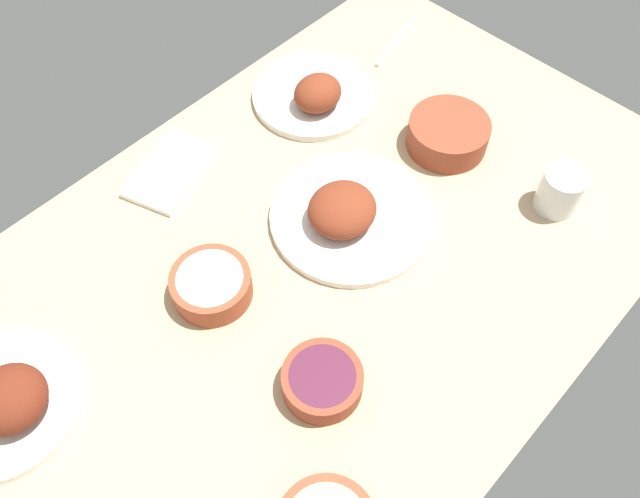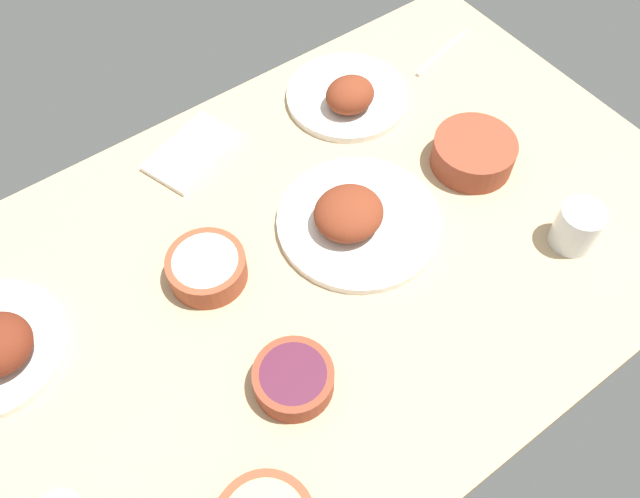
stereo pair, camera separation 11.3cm
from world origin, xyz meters
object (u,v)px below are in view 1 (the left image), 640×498
at_px(plate_center_main, 5,401).
at_px(bowl_cream, 211,285).
at_px(plate_far_side, 347,214).
at_px(water_tumbler, 560,191).
at_px(folded_napkin, 170,172).
at_px(fork_loose, 396,41).
at_px(bowl_sauce, 447,133).
at_px(plate_near_viewer, 315,94).
at_px(bowl_onions, 322,381).

relative_size(plate_center_main, bowl_cream, 1.81).
distance_m(plate_center_main, plate_far_side, 0.63).
relative_size(water_tumbler, folded_napkin, 0.47).
bearing_deg(folded_napkin, water_tumbler, 127.58).
bearing_deg(fork_loose, folded_napkin, -19.84).
xyz_separation_m(bowl_cream, fork_loose, (-0.71, -0.19, -0.02)).
relative_size(bowl_sauce, fork_loose, 0.85).
distance_m(plate_center_main, bowl_cream, 0.35).
bearing_deg(bowl_sauce, folded_napkin, -38.34).
bearing_deg(bowl_cream, plate_center_main, -11.49).
bearing_deg(folded_napkin, bowl_cream, 65.48).
xyz_separation_m(folded_napkin, fork_loose, (-0.59, 0.07, -0.00)).
height_order(plate_near_viewer, plate_far_side, plate_far_side).
distance_m(folded_napkin, fork_loose, 0.60).
relative_size(plate_far_side, bowl_cream, 2.19).
bearing_deg(plate_center_main, plate_near_viewer, -171.34).
bearing_deg(bowl_sauce, water_tumbler, 94.33).
height_order(bowl_cream, fork_loose, bowl_cream).
height_order(water_tumbler, fork_loose, water_tumbler).
distance_m(bowl_sauce, water_tumbler, 0.24).
bearing_deg(plate_near_viewer, folded_napkin, -11.44).
bearing_deg(bowl_onions, bowl_sauce, -162.17).
xyz_separation_m(bowl_cream, water_tumbler, (-0.56, 0.32, 0.01)).
xyz_separation_m(bowl_onions, fork_loose, (-0.70, -0.44, -0.02)).
height_order(plate_far_side, bowl_onions, plate_far_side).
bearing_deg(plate_center_main, fork_loose, -173.51).
relative_size(plate_center_main, fork_loose, 1.33).
bearing_deg(water_tumbler, fork_loose, -106.51).
bearing_deg(bowl_sauce, bowl_onions, 17.83).
relative_size(plate_near_viewer, water_tumbler, 3.01).
bearing_deg(plate_center_main, bowl_sauce, 170.57).
xyz_separation_m(bowl_sauce, water_tumbler, (-0.02, 0.24, 0.01)).
relative_size(plate_far_side, bowl_sauce, 1.88).
bearing_deg(water_tumbler, plate_far_side, -40.73).
bearing_deg(folded_napkin, plate_near_viewer, 168.56).
relative_size(plate_center_main, folded_napkin, 1.36).
height_order(plate_far_side, bowl_sauce, plate_far_side).
distance_m(plate_center_main, water_tumbler, 0.98).
distance_m(plate_center_main, plate_near_viewer, 0.80).
bearing_deg(bowl_cream, plate_near_viewer, -156.89).
relative_size(folded_napkin, fork_loose, 0.97).
height_order(plate_far_side, fork_loose, plate_far_side).
height_order(plate_center_main, bowl_sauce, plate_center_main).
height_order(bowl_onions, folded_napkin, bowl_onions).
distance_m(plate_center_main, bowl_sauce, 0.90).
relative_size(bowl_cream, fork_loose, 0.73).
xyz_separation_m(bowl_sauce, bowl_cream, (0.54, -0.08, -0.00)).
relative_size(bowl_onions, folded_napkin, 0.70).
relative_size(plate_center_main, water_tumbler, 2.92).
bearing_deg(water_tumbler, bowl_sauce, -85.67).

